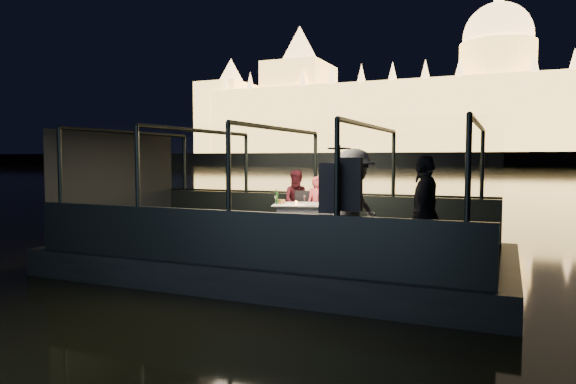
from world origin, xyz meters
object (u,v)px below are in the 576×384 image
at_px(passenger_dark, 425,216).
at_px(wine_bottle, 277,197).
at_px(passenger_stripe, 354,212).
at_px(person_man_maroon, 298,201).
at_px(chair_port_left, 301,216).
at_px(dining_table_central, 308,222).
at_px(coat_stand, 339,214).
at_px(chair_port_right, 325,217).
at_px(person_woman_coral, 317,202).

relative_size(passenger_dark, wine_bottle, 5.65).
bearing_deg(passenger_stripe, passenger_dark, -81.66).
bearing_deg(wine_bottle, person_man_maroon, 86.46).
bearing_deg(passenger_dark, chair_port_left, -130.16).
relative_size(chair_port_left, passenger_stripe, 0.52).
bearing_deg(chair_port_left, dining_table_central, -74.49).
height_order(chair_port_left, passenger_dark, passenger_dark).
height_order(coat_stand, person_man_maroon, coat_stand).
height_order(chair_port_right, person_woman_coral, person_woman_coral).
xyz_separation_m(chair_port_left, passenger_stripe, (1.90, -2.46, 0.40)).
distance_m(person_man_maroon, passenger_dark, 4.34).
xyz_separation_m(chair_port_right, passenger_dark, (2.51, -2.60, 0.40)).
height_order(dining_table_central, chair_port_left, chair_port_left).
relative_size(chair_port_left, person_man_maroon, 0.68).
bearing_deg(coat_stand, person_man_maroon, 120.85).
xyz_separation_m(dining_table_central, chair_port_right, (0.20, 0.45, 0.06)).
distance_m(person_man_maroon, passenger_stripe, 3.43).
xyz_separation_m(coat_stand, person_man_maroon, (-2.08, 3.49, -0.15)).
bearing_deg(chair_port_right, person_man_maroon, 164.54).
bearing_deg(chair_port_right, passenger_stripe, -56.36).
bearing_deg(chair_port_left, coat_stand, -80.69).
bearing_deg(chair_port_left, chair_port_right, -22.74).
height_order(coat_stand, wine_bottle, coat_stand).
distance_m(chair_port_left, passenger_stripe, 3.13).
relative_size(person_woman_coral, passenger_stripe, 0.70).
bearing_deg(dining_table_central, chair_port_right, 65.57).
distance_m(coat_stand, wine_bottle, 3.26).
distance_m(coat_stand, person_man_maroon, 4.07).
distance_m(chair_port_left, person_woman_coral, 0.48).
bearing_deg(passenger_dark, dining_table_central, -128.02).
height_order(dining_table_central, person_woman_coral, person_woman_coral).
bearing_deg(dining_table_central, wine_bottle, -152.12).
xyz_separation_m(chair_port_right, wine_bottle, (-0.80, -0.77, 0.47)).
height_order(coat_stand, person_woman_coral, coat_stand).
relative_size(dining_table_central, chair_port_right, 1.57).
xyz_separation_m(chair_port_left, chair_port_right, (0.55, -0.02, 0.00)).
bearing_deg(passenger_dark, wine_bottle, -118.59).
height_order(passenger_stripe, wine_bottle, passenger_stripe).
bearing_deg(person_man_maroon, chair_port_left, -71.37).
bearing_deg(coat_stand, passenger_dark, 27.62).
height_order(person_woman_coral, passenger_dark, passenger_dark).
distance_m(dining_table_central, passenger_stripe, 2.57).
distance_m(chair_port_right, person_man_maroon, 0.84).
xyz_separation_m(chair_port_right, passenger_stripe, (1.35, -2.44, 0.40)).
xyz_separation_m(coat_stand, wine_bottle, (-2.15, 2.45, 0.02)).
xyz_separation_m(dining_table_central, passenger_stripe, (1.56, -1.99, 0.47)).
relative_size(dining_table_central, person_man_maroon, 0.99).
relative_size(chair_port_right, passenger_stripe, 0.49).
bearing_deg(person_woman_coral, passenger_stripe, -78.96).
distance_m(chair_port_right, wine_bottle, 1.21).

